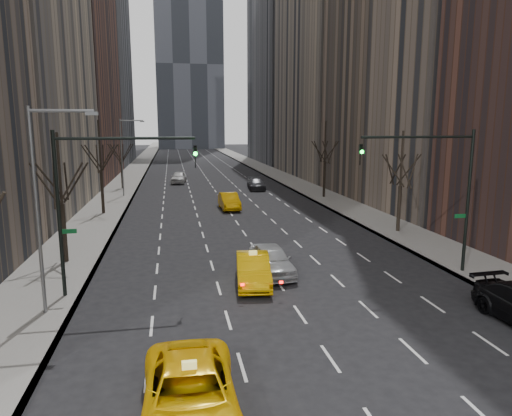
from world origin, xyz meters
TOP-DOWN VIEW (x-y plane):
  - sidewalk_left at (-12.25, 70.00)m, footprint 4.50×320.00m
  - sidewalk_right at (12.25, 70.00)m, footprint 4.50×320.00m
  - bld_left_far at (-21.50, 66.00)m, footprint 14.00×28.00m
  - bld_left_deep at (-21.50, 96.00)m, footprint 14.00×30.00m
  - bld_right_far at (21.50, 64.00)m, footprint 14.00×28.00m
  - bld_right_deep at (21.50, 95.00)m, footprint 14.00×30.00m
  - tree_lw_b at (-12.00, 18.00)m, footprint 3.36×3.50m
  - tree_lw_c at (-12.00, 34.00)m, footprint 3.36×3.50m
  - tree_lw_d at (-12.00, 52.00)m, footprint 3.36×3.50m
  - tree_rw_b at (12.00, 22.00)m, footprint 3.36×3.50m
  - tree_rw_c at (12.00, 40.00)m, footprint 3.36×3.50m
  - traffic_mast_left at (-9.11, 12.00)m, footprint 6.69×0.39m
  - traffic_mast_right at (9.11, 12.00)m, footprint 6.69×0.39m
  - streetlight_near at (-10.84, 10.00)m, footprint 2.83×0.22m
  - streetlight_far at (-10.84, 45.00)m, footprint 2.83×0.22m
  - taxi_suv at (-5.14, 1.31)m, footprint 2.78×5.93m
  - taxi_sedan at (-1.37, 12.34)m, footprint 2.26×5.04m
  - silver_sedan_ahead at (-0.03, 13.87)m, footprint 2.21×4.93m
  - far_taxi at (0.15, 34.75)m, footprint 1.89×5.02m
  - far_suv_grey at (5.49, 48.51)m, footprint 2.41×5.28m
  - far_car_white at (-4.51, 57.33)m, footprint 2.64×5.23m

SIDE VIEW (x-z plane):
  - sidewalk_left at x=-12.25m, z-range 0.00..0.15m
  - sidewalk_right at x=12.25m, z-range 0.00..0.15m
  - far_suv_grey at x=5.49m, z-range 0.00..1.50m
  - taxi_sedan at x=-1.37m, z-range 0.00..1.61m
  - far_taxi at x=0.15m, z-range 0.00..1.64m
  - taxi_suv at x=-5.14m, z-range 0.00..1.64m
  - silver_sedan_ahead at x=-0.03m, z-range 0.00..1.65m
  - far_car_white at x=-4.51m, z-range 0.00..1.71m
  - tree_lw_d at x=-12.00m, z-range -0.12..7.24m
  - tree_lw_b at x=-12.00m, z-range -0.19..7.63m
  - tree_rw_b at x=12.00m, z-range -0.19..7.63m
  - tree_lw_c at x=-12.00m, z-range -0.33..8.41m
  - tree_rw_c at x=12.00m, z-range -0.33..8.41m
  - traffic_mast_left at x=-9.11m, z-range 1.49..9.49m
  - traffic_mast_right at x=9.11m, z-range 1.49..9.49m
  - streetlight_near at x=-10.84m, z-range 1.12..10.12m
  - streetlight_far at x=-10.84m, z-range 1.12..10.12m
  - bld_left_far at x=-21.50m, z-range 0.00..44.00m
  - bld_right_far at x=21.50m, z-range 0.00..50.00m
  - bld_right_deep at x=21.50m, z-range 0.00..58.00m
  - bld_left_deep at x=-21.50m, z-range 0.00..60.00m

